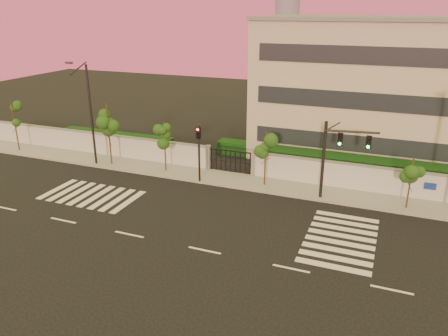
{
  "coord_description": "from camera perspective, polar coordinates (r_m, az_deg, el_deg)",
  "views": [
    {
      "loc": [
        8.98,
        -19.65,
        12.95
      ],
      "look_at": [
        -1.2,
        6.0,
        2.76
      ],
      "focal_mm": 35.0,
      "sensor_mm": 36.0,
      "label": 1
    }
  ],
  "objects": [
    {
      "name": "traffic_signal_secondary",
      "position": [
        33.32,
        -3.31,
        2.82
      ],
      "size": [
        0.37,
        0.35,
        4.7
      ],
      "rotation": [
        0.0,
        0.0,
        0.12
      ],
      "color": "black",
      "rests_on": "ground"
    },
    {
      "name": "street_tree_a",
      "position": [
        45.29,
        -25.76,
        6.24
      ],
      "size": [
        1.46,
        1.16,
        4.8
      ],
      "color": "#382314",
      "rests_on": "ground"
    },
    {
      "name": "perimeter_wall",
      "position": [
        34.95,
        5.62,
        0.29
      ],
      "size": [
        60.0,
        0.36,
        2.2
      ],
      "color": "#B1B4B8",
      "rests_on": "ground"
    },
    {
      "name": "street_tree_e",
      "position": [
        31.35,
        23.35,
        -0.45
      ],
      "size": [
        1.31,
        1.04,
        3.74
      ],
      "color": "#382314",
      "rests_on": "ground"
    },
    {
      "name": "sidewalk",
      "position": [
        33.99,
        4.68,
        -2.07
      ],
      "size": [
        60.0,
        3.0,
        0.15
      ],
      "primitive_type": "cube",
      "color": "gray",
      "rests_on": "ground"
    },
    {
      "name": "institutional_building",
      "position": [
        42.19,
        21.69,
        9.59
      ],
      "size": [
        24.4,
        12.4,
        12.25
      ],
      "color": "#B6AD9A",
      "rests_on": "ground"
    },
    {
      "name": "hedge_row",
      "position": [
        37.3,
        8.35,
        1.05
      ],
      "size": [
        41.0,
        4.25,
        1.8
      ],
      "color": "black",
      "rests_on": "ground"
    },
    {
      "name": "traffic_signal_main",
      "position": [
        30.87,
        14.24,
        2.02
      ],
      "size": [
        3.6,
        0.78,
        5.72
      ],
      "rotation": [
        0.0,
        0.0,
        0.18
      ],
      "color": "black",
      "rests_on": "ground"
    },
    {
      "name": "road_markings",
      "position": [
        28.76,
        -2.38,
        -6.5
      ],
      "size": [
        57.0,
        7.62,
        0.02
      ],
      "color": "silver",
      "rests_on": "ground"
    },
    {
      "name": "ground",
      "position": [
        25.19,
        -2.55,
        -10.7
      ],
      "size": [
        120.0,
        120.0,
        0.0
      ],
      "primitive_type": "plane",
      "color": "black",
      "rests_on": "ground"
    },
    {
      "name": "street_tree_b",
      "position": [
        38.19,
        -14.91,
        6.07
      ],
      "size": [
        1.63,
        1.3,
        5.48
      ],
      "color": "#382314",
      "rests_on": "ground"
    },
    {
      "name": "street_tree_c",
      "position": [
        35.79,
        -7.77,
        4.27
      ],
      "size": [
        1.35,
        1.07,
        4.35
      ],
      "color": "#382314",
      "rests_on": "ground"
    },
    {
      "name": "streetlight_west",
      "position": [
        38.3,
        -17.19,
        7.21
      ],
      "size": [
        0.54,
        2.18,
        9.04
      ],
      "color": "black",
      "rests_on": "ground"
    },
    {
      "name": "street_tree_d",
      "position": [
        32.66,
        5.5,
        2.83
      ],
      "size": [
        1.38,
        1.1,
        4.37
      ],
      "color": "#382314",
      "rests_on": "ground"
    }
  ]
}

